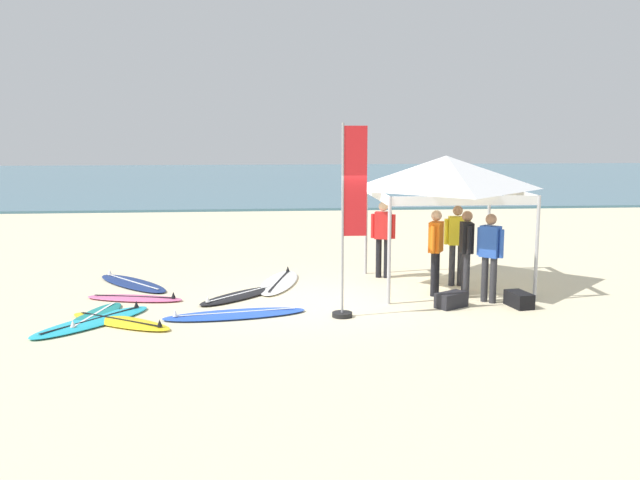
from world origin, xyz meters
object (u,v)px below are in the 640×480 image
Objects in this scene: surfboard_teal at (94,316)px; surfboard_navy at (132,283)px; surfboard_black at (239,296)px; person_blue at (490,251)px; surfboard_yellow at (121,321)px; gear_bag_near_tent at (451,300)px; person_red at (383,234)px; surfboard_blue at (235,314)px; person_yellow at (457,240)px; canopy_tent at (446,173)px; surfboard_cyan at (93,321)px; surfboard_pink at (135,298)px; surfboard_white at (279,282)px; banner_flag at (349,229)px; gear_bag_by_pole at (519,300)px; person_orange at (436,246)px; person_black at (466,247)px.

surfboard_teal and surfboard_navy have the same top height.
surfboard_teal is 1.08× the size of surfboard_black.
surfboard_yellow is at bearing -172.32° from person_blue.
person_red is at bearing 106.27° from gear_bag_near_tent.
person_red reaches higher than surfboard_black.
surfboard_navy is at bearing 85.75° from surfboard_teal.
surfboard_blue is 1.39× the size of surfboard_black.
surfboard_teal is 1.20× the size of person_yellow.
canopy_tent is 4.98× the size of gear_bag_near_tent.
surfboard_cyan is (-6.73, -2.33, -2.35)m from canopy_tent.
surfboard_white is at bearing 22.89° from surfboard_pink.
person_blue is (4.83, 0.61, 0.95)m from surfboard_blue.
surfboard_yellow is (0.32, -3.08, 0.00)m from surfboard_navy.
person_red is (5.14, 3.35, 0.95)m from surfboard_yellow.
canopy_tent is at bearing 44.61° from banner_flag.
surfboard_navy is 7.97m from gear_bag_by_pole.
surfboard_black is (0.05, 1.42, 0.00)m from surfboard_blue.
person_blue is 0.50× the size of banner_flag.
person_orange is at bearing 13.60° from surfboard_cyan.
surfboard_cyan is 0.48m from surfboard_yellow.
person_black and person_yellow have the same top height.
person_blue is (7.08, -2.17, 0.95)m from surfboard_navy.
surfboard_white is at bearing 172.39° from person_yellow.
canopy_tent is 1.58× the size of surfboard_black.
surfboard_pink is 1.71m from surfboard_cyan.
surfboard_white is 3.89m from person_yellow.
gear_bag_near_tent is at bearing 5.62° from surfboard_yellow.
person_orange is (0.74, -1.77, 0.00)m from person_red.
person_black is at bearing 129.31° from gear_bag_by_pole.
person_orange is (-0.58, 0.15, 0.00)m from person_black.
person_orange reaches higher than surfboard_yellow.
surfboard_pink is (-1.97, 1.39, 0.00)m from surfboard_blue.
surfboard_pink is 5.51m from person_red.
gear_bag_by_pole reaches higher than surfboard_blue.
surfboard_yellow is at bearing -88.77° from surfboard_pink.
surfboard_white is at bearing 151.54° from gear_bag_by_pole.
person_blue and person_orange have the same top height.
person_yellow is at bearing -34.18° from person_red.
banner_flag reaches higher than gear_bag_near_tent.
surfboard_yellow is at bearing -134.13° from surfboard_white.
surfboard_white is 1.11× the size of surfboard_cyan.
canopy_tent is at bearing -6.19° from surfboard_navy.
surfboard_teal is 0.64m from surfboard_yellow.
surfboard_cyan is 1.38× the size of person_red.
gear_bag_near_tent is at bearing -21.75° from surfboard_navy.
surfboard_white is 1.23× the size of surfboard_yellow.
surfboard_black is 2.67m from surfboard_navy.
surfboard_blue is 4.96m from person_blue.
surfboard_black is 2.01m from surfboard_pink.
surfboard_yellow is (-2.81, -2.89, 0.00)m from surfboard_white.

